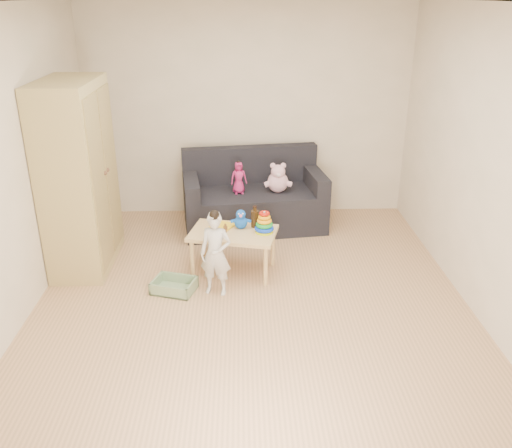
{
  "coord_description": "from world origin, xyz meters",
  "views": [
    {
      "loc": [
        -0.08,
        -4.45,
        2.66
      ],
      "look_at": [
        0.05,
        0.25,
        0.65
      ],
      "focal_mm": 38.0,
      "sensor_mm": 36.0,
      "label": 1
    }
  ],
  "objects_px": {
    "wardrobe": "(78,177)",
    "sofa": "(254,209)",
    "play_table": "(233,252)",
    "toddler": "(216,255)"
  },
  "relations": [
    {
      "from": "wardrobe",
      "to": "sofa",
      "type": "height_order",
      "value": "wardrobe"
    },
    {
      "from": "wardrobe",
      "to": "play_table",
      "type": "xyz_separation_m",
      "value": [
        1.55,
        -0.26,
        -0.73
      ]
    },
    {
      "from": "sofa",
      "to": "wardrobe",
      "type": "bearing_deg",
      "value": -161.21
    },
    {
      "from": "wardrobe",
      "to": "play_table",
      "type": "relative_size",
      "value": 2.24
    },
    {
      "from": "wardrobe",
      "to": "toddler",
      "type": "relative_size",
      "value": 2.38
    },
    {
      "from": "wardrobe",
      "to": "play_table",
      "type": "distance_m",
      "value": 1.74
    },
    {
      "from": "sofa",
      "to": "play_table",
      "type": "relative_size",
      "value": 1.96
    },
    {
      "from": "play_table",
      "to": "toddler",
      "type": "relative_size",
      "value": 1.06
    },
    {
      "from": "wardrobe",
      "to": "sofa",
      "type": "bearing_deg",
      "value": 26.58
    },
    {
      "from": "sofa",
      "to": "toddler",
      "type": "relative_size",
      "value": 2.07
    }
  ]
}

